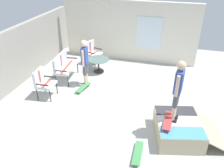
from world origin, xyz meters
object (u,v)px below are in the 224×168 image
Objects in this scene: skateboard_by_bench at (83,87)px; skateboard_spare at (138,153)px; skate_ramp at (179,129)px; patio_chair_by_wall at (43,81)px; person_watching at (85,60)px; skateboard_on_ramp at (168,121)px; patio_table at (99,63)px; person_skater at (178,87)px; patio_chair_near_house at (92,51)px; patio_bench at (64,64)px.

skateboard_spare is at bearing -135.91° from skateboard_by_bench.
skate_ramp is 4.61m from patio_chair_by_wall.
skateboard_on_ramp is at bearing -124.20° from person_watching.
person_watching is at bearing 55.80° from skateboard_on_ramp.
patio_chair_by_wall is 1.13× the size of patio_table.
skateboard_spare is (-1.00, 0.73, -1.42)m from person_skater.
skateboard_by_bench is at bearing -54.00° from patio_chair_by_wall.
skateboard_on_ramp is (-1.78, -3.11, 0.53)m from skateboard_by_bench.
patio_chair_near_house is 1.26× the size of skateboard_on_ramp.
skate_ramp is at bearing -133.18° from patio_table.
patio_chair_by_wall reaches higher than patio_table.
patio_bench reaches higher than patio_table.
skateboard_by_bench is 1.02× the size of skateboard_spare.
skate_ramp is at bearing -115.01° from skateboard_by_bench.
skateboard_by_bench is (0.80, -1.10, -0.53)m from patio_chair_by_wall.
person_skater is 1.89m from skateboard_spare.
skateboard_spare is at bearing -116.24° from patio_chair_by_wall.
patio_table is 4.50m from skateboard_on_ramp.
person_skater reaches higher than patio_chair_by_wall.
patio_chair_by_wall is 1.26× the size of skateboard_on_ramp.
person_watching is at bearing 60.61° from skate_ramp.
skateboard_on_ramp is at bearing -119.82° from skateboard_by_bench.
skate_ramp is 1.36m from skateboard_spare.
patio_table is at bearing -26.97° from patio_chair_by_wall.
person_watching is at bearing 40.68° from skateboard_spare.
patio_chair_by_wall is 1.46m from skateboard_by_bench.
patio_bench is at bearing -3.81° from patio_chair_by_wall.
patio_bench is 4.76m from skateboard_on_ramp.
skate_ramp is at bearing -116.24° from patio_bench.
skateboard_spare is at bearing -139.32° from person_watching.
skate_ramp is 1.62× the size of patio_bench.
skate_ramp is 4.02m from person_watching.
person_skater is 3.87m from skateboard_by_bench.
skateboard_spare is at bearing -148.47° from patio_chair_near_house.
person_skater is 2.08× the size of skateboard_on_ramp.
patio_bench is at bearing 60.08° from skateboard_on_ramp.
patio_table is 0.51× the size of person_watching.
patio_bench is at bearing 47.93° from skateboard_spare.
patio_chair_near_house is at bearing 31.53° from skateboard_spare.
person_watching is 3.79m from person_skater.
skateboard_by_bench is (1.60, 3.43, -0.18)m from skate_ramp.
patio_chair_by_wall reaches higher than skate_ramp.
patio_bench is 1.61× the size of skateboard_spare.
patio_chair_near_house is at bearing 37.61° from patio_table.
patio_bench and patio_chair_by_wall have the same top height.
person_watching reaches higher than skateboard_spare.
patio_chair_by_wall is at bearing 136.04° from person_watching.
skateboard_on_ramp is at bearing -119.92° from patio_bench.
patio_table reaches higher than skate_ramp.
skateboard_spare is at bearing 143.84° from person_skater.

